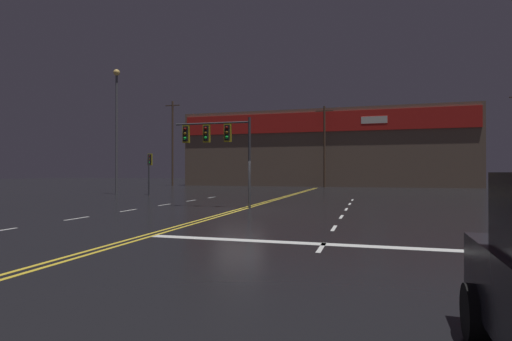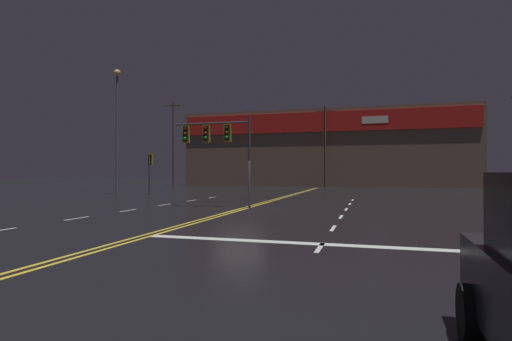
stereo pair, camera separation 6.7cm
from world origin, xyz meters
name	(u,v)px [view 1 (the left image)]	position (x,y,z in m)	size (l,w,h in m)	color
ground_plane	(239,210)	(0.00, 0.00, 0.00)	(200.00, 200.00, 0.00)	black
road_markings	(248,214)	(1.01, -1.66, 0.00)	(15.39, 60.00, 0.01)	gold
traffic_signal_median	(216,138)	(-1.72, 1.14, 3.74)	(4.36, 0.36, 4.82)	#38383D
traffic_signal_corner_northwest	(150,165)	(-11.56, 10.79, 2.56)	(0.42, 0.36, 3.49)	#38383D
streetlight_near_right	(117,116)	(-14.78, 10.79, 6.79)	(0.56, 0.56, 10.84)	#59595E
building_backdrop	(324,149)	(0.00, 38.77, 5.22)	(39.10, 10.23, 10.40)	brown
utility_pole_row	(320,142)	(0.22, 32.25, 5.80)	(45.58, 0.26, 12.06)	#4C3828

